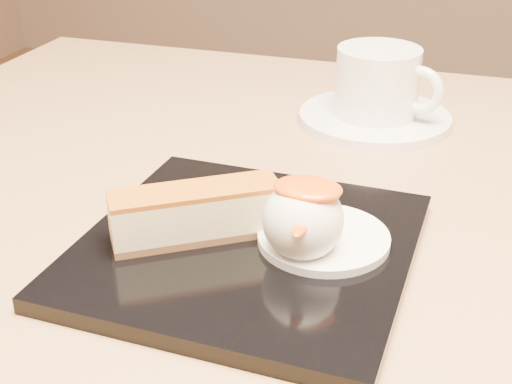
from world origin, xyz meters
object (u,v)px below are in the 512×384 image
(table, at_px, (237,363))
(saucer, at_px, (374,118))
(cheesecake, at_px, (196,213))
(dessert_plate, at_px, (247,249))
(ice_cream_scoop, at_px, (303,220))
(coffee_cup, at_px, (379,81))

(table, xyz_separation_m, saucer, (0.07, 0.21, 0.16))
(table, xyz_separation_m, cheesecake, (-0.00, -0.07, 0.19))
(dessert_plate, height_order, ice_cream_scoop, ice_cream_scoop)
(table, distance_m, dessert_plate, 0.18)
(coffee_cup, bearing_deg, table, -92.74)
(dessert_plate, bearing_deg, saucer, 81.29)
(saucer, xyz_separation_m, coffee_cup, (0.00, -0.00, 0.04))
(cheesecake, bearing_deg, ice_cream_scoop, -34.21)
(table, bearing_deg, cheesecake, -92.79)
(table, bearing_deg, coffee_cup, 70.27)
(table, height_order, cheesecake, cheesecake)
(coffee_cup, bearing_deg, saucer, -180.00)
(ice_cream_scoop, bearing_deg, dessert_plate, 172.87)
(dessert_plate, bearing_deg, cheesecake, -171.87)
(cheesecake, bearing_deg, coffee_cup, 39.96)
(coffee_cup, bearing_deg, cheesecake, -88.84)
(table, xyz_separation_m, dessert_plate, (0.03, -0.06, 0.16))
(table, distance_m, cheesecake, 0.20)
(cheesecake, xyz_separation_m, coffee_cup, (0.08, 0.28, 0.01))
(cheesecake, relative_size, ice_cream_scoop, 2.12)
(table, height_order, coffee_cup, coffee_cup)
(cheesecake, distance_m, ice_cream_scoop, 0.08)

